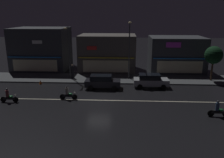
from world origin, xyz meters
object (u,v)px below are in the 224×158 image
(parked_car_trailing, at_px, (151,80))
(motorcycle_trailing_far, at_px, (9,96))
(pedestrian_on_sidewalk, at_px, (73,72))
(traffic_cone, at_px, (40,82))
(streetlamp_mid, at_px, (129,46))
(streetlamp_west, at_px, (69,49))
(motorcycle_lead, at_px, (68,94))
(parked_car_near_kerb, at_px, (102,82))
(motorcycle_following, at_px, (218,110))

(parked_car_trailing, bearing_deg, motorcycle_trailing_far, -158.49)
(pedestrian_on_sidewalk, bearing_deg, traffic_cone, -51.07)
(streetlamp_mid, relative_size, parked_car_trailing, 1.83)
(streetlamp_west, bearing_deg, motorcycle_lead, -78.62)
(parked_car_near_kerb, relative_size, motorcycle_following, 2.26)
(streetlamp_mid, distance_m, motorcycle_lead, 11.34)
(streetlamp_west, relative_size, traffic_cone, 12.99)
(parked_car_trailing, distance_m, motorcycle_following, 9.84)
(streetlamp_mid, distance_m, pedestrian_on_sidewalk, 8.72)
(streetlamp_west, distance_m, traffic_cone, 5.83)
(streetlamp_mid, bearing_deg, motorcycle_lead, -128.79)
(motorcycle_trailing_far, bearing_deg, pedestrian_on_sidewalk, -117.67)
(parked_car_trailing, height_order, motorcycle_lead, parked_car_trailing)
(streetlamp_mid, xyz_separation_m, motorcycle_following, (7.71, -11.81, -4.10))
(traffic_cone, bearing_deg, pedestrian_on_sidewalk, 37.16)
(parked_car_near_kerb, xyz_separation_m, motorcycle_trailing_far, (-9.26, -5.19, -0.24))
(pedestrian_on_sidewalk, xyz_separation_m, parked_car_near_kerb, (4.59, -4.13, -0.18))
(streetlamp_mid, xyz_separation_m, parked_car_trailing, (2.66, -3.37, -3.86))
(motorcycle_following, xyz_separation_m, traffic_cone, (-19.28, 8.98, -0.36))
(motorcycle_lead, bearing_deg, parked_car_near_kerb, 51.28)
(streetlamp_west, height_order, streetlamp_mid, streetlamp_mid)
(streetlamp_mid, distance_m, parked_car_trailing, 5.77)
(motorcycle_following, bearing_deg, streetlamp_mid, -64.50)
(motorcycle_lead, xyz_separation_m, motorcycle_following, (14.34, -3.57, 0.00))
(pedestrian_on_sidewalk, bearing_deg, motorcycle_trailing_far, -24.83)
(motorcycle_trailing_far, bearing_deg, motorcycle_following, 172.06)
(streetlamp_mid, xyz_separation_m, pedestrian_on_sidewalk, (-7.90, -0.05, -3.68))
(motorcycle_following, relative_size, motorcycle_trailing_far, 1.00)
(pedestrian_on_sidewalk, distance_m, motorcycle_lead, 8.30)
(streetlamp_west, relative_size, pedestrian_on_sidewalk, 3.66)
(pedestrian_on_sidewalk, height_order, motorcycle_following, pedestrian_on_sidewalk)
(parked_car_near_kerb, bearing_deg, streetlamp_west, 142.14)
(parked_car_near_kerb, distance_m, motorcycle_lead, 5.25)
(parked_car_trailing, height_order, motorcycle_trailing_far, parked_car_trailing)
(parked_car_near_kerb, distance_m, parked_car_trailing, 6.02)
(pedestrian_on_sidewalk, distance_m, parked_car_trailing, 11.07)
(parked_car_trailing, bearing_deg, motorcycle_following, -59.09)
(streetlamp_west, distance_m, motorcycle_trailing_far, 10.67)
(motorcycle_following, distance_m, motorcycle_trailing_far, 20.43)
(parked_car_near_kerb, height_order, motorcycle_trailing_far, parked_car_near_kerb)
(streetlamp_mid, bearing_deg, streetlamp_west, -177.47)
(motorcycle_lead, height_order, motorcycle_following, same)
(parked_car_trailing, distance_m, traffic_cone, 14.25)
(streetlamp_mid, xyz_separation_m, parked_car_near_kerb, (-3.31, -4.17, -3.86))
(parked_car_trailing, relative_size, motorcycle_trailing_far, 2.26)
(streetlamp_west, xyz_separation_m, streetlamp_mid, (8.21, 0.36, 0.38))
(pedestrian_on_sidewalk, height_order, parked_car_trailing, pedestrian_on_sidewalk)
(motorcycle_following, bearing_deg, streetlamp_west, -43.36)
(pedestrian_on_sidewalk, relative_size, parked_car_trailing, 0.45)
(streetlamp_mid, distance_m, parked_car_near_kerb, 6.58)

